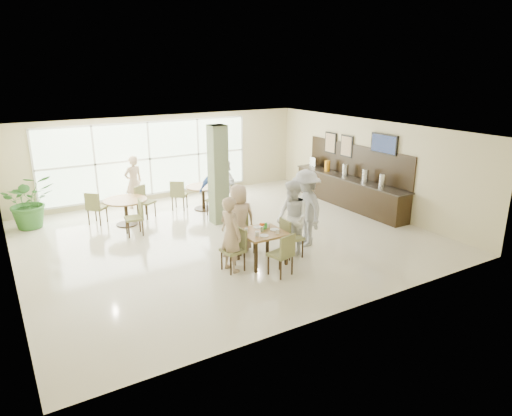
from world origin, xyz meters
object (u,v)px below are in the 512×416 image
main_table (262,235)px  adult_b (224,182)px  teen_standing (306,208)px  round_table_right (203,192)px  adult_standing (134,182)px  teen_left (231,234)px  teen_far (239,218)px  round_table_left (126,205)px  adult_a (214,190)px  potted_plant (29,201)px  buffet_counter (349,189)px  teen_right (292,218)px

main_table → adult_b: bearing=73.3°
teen_standing → adult_b: teen_standing is taller
round_table_right → adult_standing: size_ratio=0.64×
teen_left → teen_far: (0.69, 0.89, -0.01)m
teen_standing → main_table: bearing=-68.0°
round_table_left → main_table: bearing=-65.4°
round_table_left → adult_a: adult_a is taller
adult_a → round_table_right: bearing=83.5°
round_table_right → potted_plant: (-4.84, 0.92, 0.19)m
buffet_counter → adult_standing: bearing=150.7°
main_table → buffet_counter: size_ratio=0.20×
main_table → round_table_left: bearing=114.6°
main_table → teen_far: bearing=97.5°
round_table_right → teen_left: size_ratio=0.64×
teen_left → adult_a: teen_left is taller
main_table → teen_left: teen_left is taller
adult_a → adult_standing: size_ratio=0.99×
buffet_counter → teen_far: buffet_counter is taller
adult_b → adult_standing: bearing=-121.5°
teen_standing → adult_a: bearing=-155.2°
adult_a → teen_far: bearing=-107.7°
round_table_right → potted_plant: size_ratio=0.71×
main_table → round_table_left: size_ratio=0.79×
adult_a → round_table_left: bearing=161.2°
adult_a → adult_standing: bearing=125.5°
teen_left → potted_plant: bearing=21.8°
teen_standing → round_table_left: bearing=-130.3°
potted_plant → teen_far: size_ratio=0.91×
teen_right → teen_standing: 0.68m
round_table_right → round_table_left: bearing=-174.5°
teen_left → teen_standing: bearing=-91.4°
main_table → teen_right: 0.93m
adult_standing → buffet_counter: bearing=136.8°
potted_plant → teen_standing: teen_standing is taller
buffet_counter → teen_far: (-4.84, -1.47, 0.28)m
buffet_counter → adult_a: 4.37m
teen_far → teen_right: (1.01, -0.79, 0.06)m
round_table_left → adult_b: adult_b is taller
adult_a → adult_b: size_ratio=1.09×
potted_plant → teen_right: 7.37m
adult_a → adult_b: adult_a is taller
round_table_left → round_table_right: (2.51, 0.24, -0.02)m
teen_left → adult_a: 3.80m
teen_far → adult_a: (0.65, 2.67, 0.00)m
teen_far → teen_right: bearing=151.6°
adult_a → teen_standing: bearing=-76.9°
adult_standing → teen_right: bearing=97.0°
round_table_left → adult_a: (2.47, -0.66, 0.24)m
round_table_right → buffet_counter: size_ratio=0.23×
round_table_left → teen_right: 5.00m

